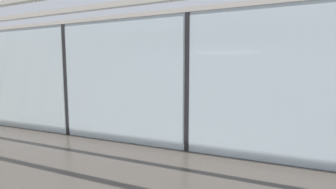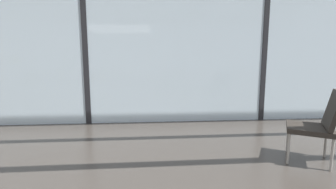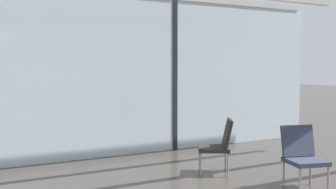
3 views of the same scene
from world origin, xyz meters
TOP-DOWN VIEW (x-y plane):
  - glass_curtain_wall at (0.00, 5.20)m, footprint 14.00×0.08m
  - window_mullion_0 at (-3.50, 5.20)m, footprint 0.10×0.12m
  - window_mullion_1 at (0.00, 5.20)m, footprint 0.10×0.12m
  - parked_airplane at (-1.07, 10.71)m, footprint 13.78×4.17m

SIDE VIEW (x-z plane):
  - glass_curtain_wall at x=0.00m, z-range 0.00..3.02m
  - window_mullion_0 at x=-3.50m, z-range 0.00..3.02m
  - window_mullion_1 at x=0.00m, z-range 0.00..3.02m
  - parked_airplane at x=-1.07m, z-range 0.00..4.17m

